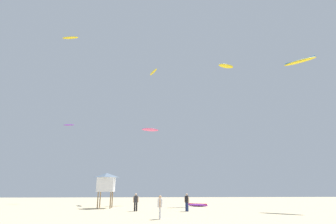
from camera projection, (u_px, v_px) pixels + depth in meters
name	position (u px, v px, depth m)	size (l,w,h in m)	color
person_foreground	(160.00, 205.00, 20.98)	(0.40, 0.58, 1.76)	silver
person_midground	(187.00, 201.00, 27.95)	(0.46, 0.44, 1.78)	navy
person_left	(136.00, 201.00, 28.19)	(0.59, 0.40, 1.79)	black
kite_grounded_near	(197.00, 205.00, 35.39)	(2.91, 2.57, 0.38)	purple
lifeguard_tower	(106.00, 182.00, 33.21)	(2.30, 2.30, 4.15)	#8C704C
kite_aloft_0	(150.00, 130.00, 42.78)	(2.87, 1.56, 0.56)	#E5598C
kite_aloft_1	(69.00, 125.00, 48.38)	(2.10, 0.85, 0.41)	purple
kite_aloft_2	(153.00, 72.00, 50.77)	(1.94, 3.28, 0.76)	yellow
kite_aloft_3	(226.00, 66.00, 47.13)	(3.04, 1.64, 0.64)	yellow
kite_aloft_4	(300.00, 61.00, 36.70)	(3.85, 3.70, 0.68)	yellow
kite_aloft_5	(70.00, 38.00, 44.65)	(2.84, 1.26, 0.38)	yellow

